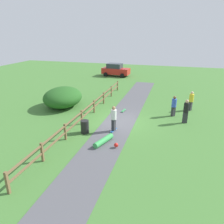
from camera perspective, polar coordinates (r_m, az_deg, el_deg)
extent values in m
plane|color=#427533|center=(16.70, 2.05, -2.51)|extent=(60.00, 60.00, 0.00)
cube|color=#515156|center=(16.70, 2.05, -2.47)|extent=(2.40, 28.00, 0.02)
cube|color=brown|center=(10.56, -26.03, -16.55)|extent=(0.12, 0.12, 1.10)
cube|color=brown|center=(12.18, -18.05, -10.10)|extent=(0.12, 0.12, 1.10)
cube|color=brown|center=(14.09, -12.30, -5.15)|extent=(0.12, 0.12, 1.10)
cube|color=brown|center=(16.18, -8.04, -1.39)|extent=(0.12, 0.12, 1.10)
cube|color=brown|center=(18.39, -4.79, 1.50)|extent=(0.12, 0.12, 1.10)
cube|color=brown|center=(20.69, -2.24, 3.75)|extent=(0.12, 0.12, 1.10)
cube|color=brown|center=(23.05, -0.20, 5.54)|extent=(0.12, 0.12, 1.10)
cube|color=brown|center=(25.44, 1.47, 6.99)|extent=(0.12, 0.12, 1.10)
cube|color=brown|center=(17.29, -6.30, -0.01)|extent=(0.08, 18.00, 0.09)
cube|color=brown|center=(17.14, -6.36, 1.40)|extent=(0.08, 18.00, 0.09)
ellipsoid|color=#23561E|center=(20.16, -12.91, 3.84)|extent=(3.33, 4.00, 1.82)
cylinder|color=black|center=(14.83, -7.23, -3.89)|extent=(0.56, 0.56, 0.90)
cube|color=#265999|center=(15.06, 0.43, -4.82)|extent=(0.33, 0.82, 0.02)
cylinder|color=silver|center=(15.33, 0.63, -4.50)|extent=(0.04, 0.06, 0.06)
cylinder|color=silver|center=(15.28, 1.14, -4.60)|extent=(0.04, 0.06, 0.06)
cylinder|color=silver|center=(14.88, -0.29, -5.33)|extent=(0.04, 0.06, 0.06)
cylinder|color=silver|center=(14.82, 0.23, -5.44)|extent=(0.04, 0.06, 0.06)
cube|color=#2D2D33|center=(14.88, 0.44, -3.36)|extent=(0.25, 0.35, 0.82)
cylinder|color=white|center=(14.59, 0.45, -0.67)|extent=(0.44, 0.44, 0.68)
sphere|color=#9E704C|center=(14.43, 0.45, 1.05)|extent=(0.25, 0.25, 0.25)
cylinder|color=green|center=(13.46, -2.27, -7.61)|extent=(0.87, 1.68, 0.36)
sphere|color=red|center=(12.97, 1.10, -8.76)|extent=(0.26, 0.26, 0.26)
cube|color=#338C4C|center=(18.76, 3.10, 0.44)|extent=(0.29, 0.82, 0.02)
cylinder|color=silver|center=(18.50, 3.02, 0.01)|extent=(0.04, 0.06, 0.06)
cylinder|color=silver|center=(18.55, 2.59, 0.07)|extent=(0.04, 0.06, 0.06)
cylinder|color=silver|center=(18.99, 3.60, 0.56)|extent=(0.04, 0.06, 0.06)
cylinder|color=silver|center=(19.04, 3.18, 0.62)|extent=(0.04, 0.06, 0.06)
cube|color=#2D2D33|center=(18.32, 15.94, 0.16)|extent=(0.36, 0.37, 0.80)
cylinder|color=blue|center=(18.08, 16.17, 2.34)|extent=(0.54, 0.54, 0.67)
sphere|color=brown|center=(17.95, 16.31, 3.71)|extent=(0.24, 0.24, 0.24)
cube|color=#2D2D33|center=(20.13, 20.09, 1.53)|extent=(0.32, 0.38, 0.80)
cylinder|color=yellow|center=(19.91, 20.35, 3.53)|extent=(0.51, 0.51, 0.67)
sphere|color=beige|center=(19.79, 20.51, 4.78)|extent=(0.24, 0.24, 0.24)
cube|color=#2D2D33|center=(17.19, 18.81, -1.41)|extent=(0.37, 0.31, 0.87)
cylinder|color=black|center=(16.92, 19.11, 1.09)|extent=(0.50, 0.50, 0.72)
sphere|color=tan|center=(16.78, 19.31, 2.66)|extent=(0.26, 0.26, 0.26)
cube|color=red|center=(33.82, 1.02, 10.81)|extent=(4.33, 2.05, 0.90)
cube|color=#2D333D|center=(33.77, 0.70, 12.17)|extent=(2.32, 1.74, 0.70)
cylinder|color=black|center=(34.29, 3.68, 10.15)|extent=(0.66, 0.29, 0.64)
cylinder|color=black|center=(32.65, 2.72, 9.63)|extent=(0.66, 0.29, 0.64)
cylinder|color=black|center=(35.19, -0.58, 10.46)|extent=(0.66, 0.29, 0.64)
cylinder|color=black|center=(33.59, -1.71, 9.96)|extent=(0.66, 0.29, 0.64)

